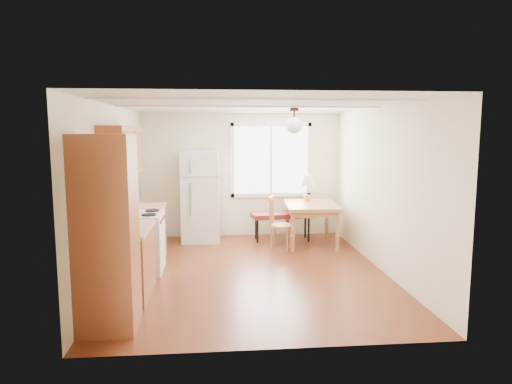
{
  "coord_description": "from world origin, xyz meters",
  "views": [
    {
      "loc": [
        -0.55,
        -6.7,
        2.13
      ],
      "look_at": [
        0.12,
        0.59,
        1.15
      ],
      "focal_mm": 32.0,
      "sensor_mm": 36.0,
      "label": 1
    }
  ],
  "objects": [
    {
      "name": "bench",
      "position": [
        0.76,
        1.99,
        0.49
      ],
      "size": [
        1.24,
        0.61,
        0.55
      ],
      "rotation": [
        0.0,
        0.0,
        0.15
      ],
      "color": "maroon",
      "rests_on": "ground"
    },
    {
      "name": "dining_table",
      "position": [
        1.25,
        1.6,
        0.68
      ],
      "size": [
        1.03,
        1.32,
        0.78
      ],
      "rotation": [
        0.0,
        0.0,
        -0.07
      ],
      "color": "#9E693C",
      "rests_on": "ground"
    },
    {
      "name": "kitchen_run",
      "position": [
        -1.72,
        -0.63,
        0.84
      ],
      "size": [
        0.65,
        3.4,
        2.2
      ],
      "color": "brown",
      "rests_on": "ground"
    },
    {
      "name": "window_unit",
      "position": [
        0.6,
        2.47,
        1.55
      ],
      "size": [
        1.64,
        0.05,
        1.51
      ],
      "color": "white",
      "rests_on": "room_shell"
    },
    {
      "name": "coffee_maker",
      "position": [
        -1.72,
        -1.04,
        1.03
      ],
      "size": [
        0.24,
        0.28,
        0.36
      ],
      "rotation": [
        0.0,
        0.0,
        -0.33
      ],
      "color": "black",
      "rests_on": "kitchen_run"
    },
    {
      "name": "chair",
      "position": [
        0.56,
        1.34,
        0.55
      ],
      "size": [
        0.46,
        0.46,
        0.95
      ],
      "rotation": [
        0.0,
        0.0,
        -0.33
      ],
      "color": "#9E693C",
      "rests_on": "ground"
    },
    {
      "name": "kettle",
      "position": [
        -1.78,
        -0.4,
        0.98
      ],
      "size": [
        0.1,
        0.1,
        0.2
      ],
      "color": "red",
      "rests_on": "kitchen_run"
    },
    {
      "name": "refrigerator",
      "position": [
        -0.82,
        2.12,
        0.88
      ],
      "size": [
        0.74,
        0.76,
        1.75
      ],
      "rotation": [
        0.0,
        0.0,
        -0.02
      ],
      "color": "white",
      "rests_on": "ground"
    },
    {
      "name": "table_lamp",
      "position": [
        1.24,
        1.9,
        1.15
      ],
      "size": [
        0.3,
        0.3,
        0.51
      ],
      "rotation": [
        0.0,
        0.0,
        -0.09
      ],
      "color": "gold",
      "rests_on": "dining_table"
    },
    {
      "name": "pendant_light",
      "position": [
        0.7,
        0.4,
        2.24
      ],
      "size": [
        0.26,
        0.26,
        0.4
      ],
      "color": "black",
      "rests_on": "room_shell"
    },
    {
      "name": "room_shell",
      "position": [
        0.0,
        0.0,
        1.25
      ],
      "size": [
        4.6,
        5.6,
        2.62
      ],
      "color": "#4E1E10",
      "rests_on": "ground"
    }
  ]
}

